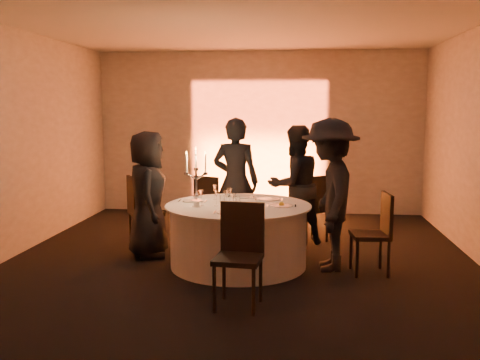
# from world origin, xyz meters

# --- Properties ---
(floor) EXTENTS (7.00, 7.00, 0.00)m
(floor) POSITION_xyz_m (0.00, 0.00, 0.00)
(floor) COLOR black
(floor) RESTS_ON ground
(ceiling) EXTENTS (7.00, 7.00, 0.00)m
(ceiling) POSITION_xyz_m (0.00, 0.00, 3.00)
(ceiling) COLOR silver
(ceiling) RESTS_ON wall_back
(wall_back) EXTENTS (7.00, 0.00, 7.00)m
(wall_back) POSITION_xyz_m (0.00, 3.50, 1.50)
(wall_back) COLOR #A9A39C
(wall_back) RESTS_ON floor
(wall_front) EXTENTS (7.00, 0.00, 7.00)m
(wall_front) POSITION_xyz_m (0.00, -3.50, 1.50)
(wall_front) COLOR #A9A39C
(wall_front) RESTS_ON floor
(wall_left) EXTENTS (0.00, 7.00, 7.00)m
(wall_left) POSITION_xyz_m (-3.00, 0.00, 1.50)
(wall_left) COLOR #A9A39C
(wall_left) RESTS_ON floor
(uplighter_fixture) EXTENTS (0.25, 0.12, 0.10)m
(uplighter_fixture) POSITION_xyz_m (0.00, 3.20, 0.05)
(uplighter_fixture) COLOR black
(uplighter_fixture) RESTS_ON floor
(banquet_table) EXTENTS (1.80, 1.80, 0.77)m
(banquet_table) POSITION_xyz_m (0.00, 0.00, 0.38)
(banquet_table) COLOR black
(banquet_table) RESTS_ON floor
(chair_left) EXTENTS (0.60, 0.60, 1.00)m
(chair_left) POSITION_xyz_m (-1.48, 0.78, 0.57)
(chair_left) COLOR black
(chair_left) RESTS_ON floor
(chair_back_left) EXTENTS (0.53, 0.53, 0.94)m
(chair_back_left) POSITION_xyz_m (-0.59, 1.44, 0.53)
(chair_back_left) COLOR black
(chair_back_left) RESTS_ON floor
(chair_back_right) EXTENTS (0.60, 0.60, 0.99)m
(chair_back_right) POSITION_xyz_m (0.95, 1.29, 0.56)
(chair_back_right) COLOR black
(chair_back_right) RESTS_ON floor
(chair_right) EXTENTS (0.46, 0.46, 0.96)m
(chair_right) POSITION_xyz_m (1.66, -0.15, 0.54)
(chair_right) COLOR black
(chair_right) RESTS_ON floor
(chair_front) EXTENTS (0.49, 0.49, 1.02)m
(chair_front) POSITION_xyz_m (0.16, -1.32, 0.58)
(chair_front) COLOR black
(chair_front) RESTS_ON floor
(guest_left) EXTENTS (0.71, 0.91, 1.66)m
(guest_left) POSITION_xyz_m (-1.23, 0.30, 0.83)
(guest_left) COLOR black
(guest_left) RESTS_ON floor
(guest_back_left) EXTENTS (0.72, 0.53, 1.82)m
(guest_back_left) POSITION_xyz_m (-0.15, 1.03, 0.91)
(guest_back_left) COLOR black
(guest_back_left) RESTS_ON floor
(guest_back_right) EXTENTS (1.05, 0.99, 1.71)m
(guest_back_right) POSITION_xyz_m (0.68, 1.14, 0.86)
(guest_back_right) COLOR black
(guest_back_right) RESTS_ON floor
(guest_right) EXTENTS (0.71, 1.21, 1.84)m
(guest_right) POSITION_xyz_m (1.11, -0.03, 0.92)
(guest_right) COLOR black
(guest_right) RESTS_ON floor
(plate_left) EXTENTS (0.36, 0.26, 0.01)m
(plate_left) POSITION_xyz_m (-0.60, 0.17, 0.78)
(plate_left) COLOR white
(plate_left) RESTS_ON banquet_table
(plate_back_left) EXTENTS (0.36, 0.29, 0.01)m
(plate_back_left) POSITION_xyz_m (-0.02, 0.57, 0.78)
(plate_back_left) COLOR white
(plate_back_left) RESTS_ON banquet_table
(plate_back_right) EXTENTS (0.35, 0.27, 0.01)m
(plate_back_right) POSITION_xyz_m (0.36, 0.39, 0.78)
(plate_back_right) COLOR white
(plate_back_right) RESTS_ON banquet_table
(plate_right) EXTENTS (0.36, 0.28, 0.08)m
(plate_right) POSITION_xyz_m (0.53, -0.04, 0.79)
(plate_right) COLOR white
(plate_right) RESTS_ON banquet_table
(plate_front) EXTENTS (0.36, 0.29, 0.01)m
(plate_front) POSITION_xyz_m (-0.04, -0.54, 0.78)
(plate_front) COLOR white
(plate_front) RESTS_ON banquet_table
(coffee_cup) EXTENTS (0.11, 0.11, 0.07)m
(coffee_cup) POSITION_xyz_m (-0.49, -0.19, 0.80)
(coffee_cup) COLOR white
(coffee_cup) RESTS_ON banquet_table
(candelabra) EXTENTS (0.30, 0.14, 0.70)m
(candelabra) POSITION_xyz_m (-0.55, 0.13, 1.02)
(candelabra) COLOR silver
(candelabra) RESTS_ON banquet_table
(wine_glass_a) EXTENTS (0.07, 0.07, 0.19)m
(wine_glass_a) POSITION_xyz_m (-0.26, -0.12, 0.91)
(wine_glass_a) COLOR silver
(wine_glass_a) RESTS_ON banquet_table
(wine_glass_b) EXTENTS (0.07, 0.07, 0.19)m
(wine_glass_b) POSITION_xyz_m (-0.13, -0.13, 0.91)
(wine_glass_b) COLOR silver
(wine_glass_b) RESTS_ON banquet_table
(wine_glass_c) EXTENTS (0.07, 0.07, 0.19)m
(wine_glass_c) POSITION_xyz_m (-0.12, 0.09, 0.91)
(wine_glass_c) COLOR silver
(wine_glass_c) RESTS_ON banquet_table
(wine_glass_d) EXTENTS (0.07, 0.07, 0.19)m
(wine_glass_d) POSITION_xyz_m (-0.35, 0.34, 0.91)
(wine_glass_d) COLOR silver
(wine_glass_d) RESTS_ON banquet_table
(wine_glass_e) EXTENTS (0.07, 0.07, 0.19)m
(wine_glass_e) POSITION_xyz_m (-0.44, -0.11, 0.91)
(wine_glass_e) COLOR silver
(wine_glass_e) RESTS_ON banquet_table
(wine_glass_f) EXTENTS (0.07, 0.07, 0.19)m
(wine_glass_f) POSITION_xyz_m (-0.02, -0.32, 0.91)
(wine_glass_f) COLOR silver
(wine_glass_f) RESTS_ON banquet_table
(tumbler_a) EXTENTS (0.07, 0.07, 0.09)m
(tumbler_a) POSITION_xyz_m (-0.01, 0.07, 0.82)
(tumbler_a) COLOR silver
(tumbler_a) RESTS_ON banquet_table
(tumbler_b) EXTENTS (0.07, 0.07, 0.09)m
(tumbler_b) POSITION_xyz_m (-0.22, 0.14, 0.82)
(tumbler_b) COLOR silver
(tumbler_b) RESTS_ON banquet_table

